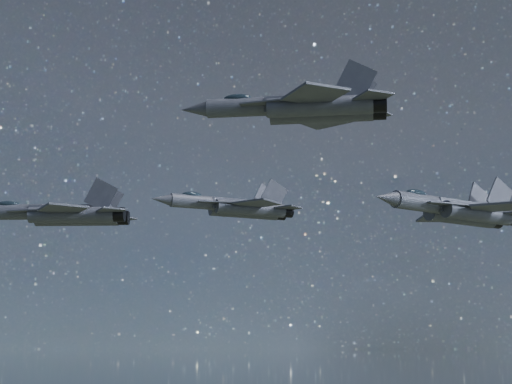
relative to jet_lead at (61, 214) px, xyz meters
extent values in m
cylinder|color=#3A3D48|center=(-3.85, 1.19, 0.21)|extent=(7.21, 3.52, 1.49)
ellipsoid|color=#1B2831|center=(-4.94, 1.53, 0.93)|extent=(2.47, 1.63, 0.74)
cube|color=#3A3D48|center=(0.91, -0.28, 0.17)|extent=(7.92, 3.69, 1.24)
cylinder|color=#3A3D48|center=(0.99, -1.31, -0.26)|extent=(8.12, 3.80, 1.49)
cylinder|color=#3A3D48|center=(1.56, 0.52, -0.26)|extent=(8.12, 3.80, 1.49)
cylinder|color=black|center=(5.20, -2.61, -0.26)|extent=(1.60, 1.68, 1.38)
cylinder|color=black|center=(5.76, -0.78, -0.26)|extent=(1.60, 1.68, 1.38)
cube|color=#3A3D48|center=(-2.58, -0.55, 0.10)|extent=(4.88, 3.28, 0.11)
cube|color=#3A3D48|center=(-1.82, 1.92, 0.10)|extent=(5.06, 1.58, 0.11)
cube|color=#3A3D48|center=(0.13, -3.45, -0.07)|extent=(4.57, 4.91, 0.19)
cube|color=#3A3D48|center=(2.05, 2.77, -0.07)|extent=(5.49, 5.44, 0.19)
cube|color=#3A3D48|center=(4.46, -3.68, -0.07)|extent=(2.68, 2.82, 0.14)
cube|color=#3A3D48|center=(5.76, 0.52, -0.07)|extent=(3.25, 3.24, 0.14)
cube|color=#3A3D48|center=(3.57, -2.36, 1.55)|extent=(3.14, 1.38, 3.41)
cube|color=#3A3D48|center=(4.28, -0.07, 1.55)|extent=(3.29, 0.87, 3.41)
cylinder|color=#3A3D48|center=(15.78, 11.12, 3.89)|extent=(7.61, 2.66, 1.57)
cone|color=#3A3D48|center=(11.00, 10.40, 3.89)|extent=(2.60, 1.76, 1.41)
ellipsoid|color=#1B2831|center=(14.59, 10.94, 4.64)|extent=(2.53, 1.40, 0.78)
cube|color=#3A3D48|center=(20.97, 11.90, 3.84)|extent=(8.40, 2.72, 1.31)
cylinder|color=#3A3D48|center=(21.52, 10.96, 3.38)|extent=(8.61, 2.81, 1.57)
cylinder|color=#3A3D48|center=(21.22, 12.96, 3.38)|extent=(8.61, 2.81, 1.57)
cylinder|color=black|center=(26.10, 11.65, 3.38)|extent=(1.51, 1.63, 1.45)
cylinder|color=black|center=(25.80, 13.65, 3.38)|extent=(1.51, 1.63, 1.45)
cube|color=#3A3D48|center=(17.78, 10.04, 3.77)|extent=(5.28, 1.33, 0.12)
cube|color=#3A3D48|center=(17.38, 12.74, 3.77)|extent=(5.31, 2.80, 0.12)
cube|color=#3A3D48|center=(21.68, 8.54, 3.59)|extent=(5.73, 5.78, 0.20)
cube|color=#3A3D48|center=(20.66, 15.32, 3.59)|extent=(5.24, 5.50, 0.20)
cube|color=#3A3D48|center=(25.90, 10.30, 3.59)|extent=(3.38, 3.42, 0.15)
cube|color=#3A3D48|center=(25.21, 14.88, 3.59)|extent=(3.08, 3.19, 0.15)
cube|color=#3A3D48|center=(24.45, 11.15, 5.30)|extent=(3.52, 0.58, 3.59)
cube|color=#3A3D48|center=(24.07, 13.64, 5.30)|extent=(3.45, 0.96, 3.59)
cylinder|color=#3A3D48|center=(12.34, -25.20, 3.93)|extent=(6.33, 3.67, 1.33)
cone|color=#3A3D48|center=(8.57, -23.62, 3.93)|extent=(2.35, 1.89, 1.19)
ellipsoid|color=#1B2831|center=(11.40, -24.81, 4.57)|extent=(2.22, 1.61, 0.66)
cube|color=#3A3D48|center=(16.42, -26.92, 3.89)|extent=(6.94, 3.89, 1.11)
cylinder|color=#3A3D48|center=(16.41, -27.84, 3.50)|extent=(7.12, 4.00, 1.33)
cylinder|color=#3A3D48|center=(17.07, -26.27, 3.50)|extent=(7.12, 4.00, 1.33)
cylinder|color=black|center=(20.02, -29.36, 3.50)|extent=(1.50, 1.56, 1.23)
cylinder|color=black|center=(20.68, -27.79, 3.50)|extent=(1.50, 1.56, 1.23)
cube|color=#3A3D48|center=(13.31, -26.86, 3.83)|extent=(4.20, 3.25, 0.10)
cube|color=#3A3D48|center=(14.20, -24.74, 3.83)|extent=(4.53, 1.83, 0.10)
cube|color=#3A3D48|center=(15.46, -29.66, 3.67)|extent=(3.78, 4.14, 0.17)
cube|color=#3A3D48|center=(17.71, -24.32, 3.67)|extent=(4.86, 4.76, 0.17)
cube|color=#3A3D48|center=(19.28, -30.25, 3.67)|extent=(2.21, 2.36, 0.13)
cube|color=#3A3D48|center=(20.80, -26.64, 3.67)|extent=(2.88, 2.85, 0.13)
cube|color=#3A3D48|center=(18.60, -29.00, 5.12)|extent=(2.69, 1.49, 3.03)
cube|color=#3A3D48|center=(19.43, -27.03, 5.12)|extent=(2.86, 1.05, 3.03)
cylinder|color=#3A3D48|center=(36.08, -4.40, 1.94)|extent=(8.62, 4.45, 1.79)
cone|color=#3A3D48|center=(30.87, -6.19, 1.94)|extent=(3.13, 2.41, 1.61)
ellipsoid|color=#1B2831|center=(34.78, -4.85, 2.80)|extent=(2.98, 2.03, 0.88)
cube|color=#3A3D48|center=(41.73, -2.47, 1.88)|extent=(9.47, 4.68, 1.49)
cylinder|color=#3A3D48|center=(42.54, -3.40, 1.36)|extent=(9.71, 4.82, 1.79)
cylinder|color=#3A3D48|center=(41.80, -1.23, 1.36)|extent=(9.71, 4.82, 1.79)
cylinder|color=black|center=(47.54, -1.69, 1.36)|extent=(1.95, 2.05, 1.65)
cylinder|color=black|center=(46.79, 0.48, 1.36)|extent=(1.95, 2.05, 1.65)
cube|color=#3A3D48|center=(38.54, -5.20, 1.80)|extent=(6.09, 2.07, 0.14)
cube|color=#3A3D48|center=(37.54, -2.26, 1.80)|extent=(5.81, 4.07, 0.14)
cube|color=#3A3D48|center=(43.22, -6.09, 1.59)|extent=(6.59, 6.50, 0.23)
cube|color=#3A3D48|center=(40.68, 1.30, 1.59)|extent=(5.37, 5.80, 0.23)
cube|color=#3A3D48|center=(45.88, 1.75, 1.59)|extent=(3.14, 3.33, 0.17)
cube|color=#3A3D48|center=(45.78, -2.60, 3.54)|extent=(3.92, 1.16, 4.09)
cube|color=#3A3D48|center=(44.85, 0.12, 3.54)|extent=(3.73, 1.77, 4.09)
camera|label=1|loc=(-0.77, -75.93, -12.66)|focal=55.00mm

